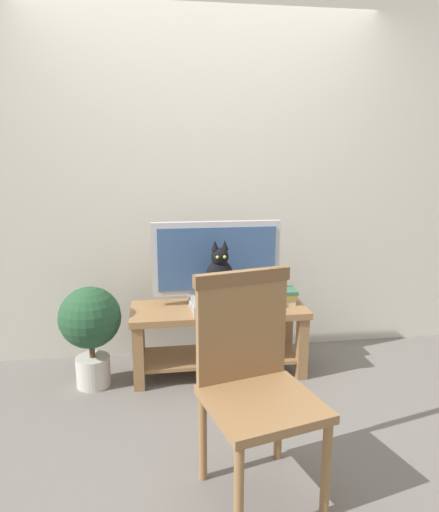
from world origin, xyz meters
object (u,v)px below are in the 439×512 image
at_px(tv_stand, 218,327).
at_px(book_stack, 281,296).
at_px(tv, 217,262).
at_px(potted_plant, 90,325).
at_px(wooden_chair, 253,371).
at_px(cat, 219,279).
at_px(media_box, 219,306).

relative_size(tv_stand, book_stack, 5.61).
xyz_separation_m(tv, potted_plant, (-0.85, -0.16, -0.35)).
height_order(tv, wooden_chair, tv).
xyz_separation_m(wooden_chair, book_stack, (0.46, 1.15, -0.03)).
xyz_separation_m(book_stack, potted_plant, (-1.30, -0.10, -0.11)).
height_order(cat, book_stack, cat).
relative_size(media_box, wooden_chair, 0.36).
relative_size(cat, wooden_chair, 0.41).
xyz_separation_m(media_box, potted_plant, (-0.84, 0.02, -0.10)).
bearing_deg(media_box, wooden_chair, -89.87).
distance_m(wooden_chair, potted_plant, 1.35).
distance_m(media_box, book_stack, 0.48).
bearing_deg(cat, book_stack, 16.14).
height_order(tv_stand, book_stack, book_stack).
bearing_deg(potted_plant, cat, -2.49).
bearing_deg(wooden_chair, book_stack, 68.26).
xyz_separation_m(wooden_chair, potted_plant, (-0.84, 1.05, -0.14)).
xyz_separation_m(media_box, book_stack, (0.46, 0.12, 0.01)).
height_order(media_box, potted_plant, potted_plant).
height_order(media_box, wooden_chair, wooden_chair).
bearing_deg(media_box, cat, -84.70).
bearing_deg(book_stack, potted_plant, -175.75).
bearing_deg(wooden_chair, media_box, 90.13).
height_order(media_box, cat, cat).
bearing_deg(cat, wooden_chair, -89.94).
relative_size(media_box, book_stack, 1.66).
xyz_separation_m(tv_stand, media_box, (-0.01, -0.10, 0.19)).
xyz_separation_m(media_box, cat, (0.00, -0.01, 0.19)).
xyz_separation_m(cat, potted_plant, (-0.84, 0.04, -0.29)).
bearing_deg(tv_stand, tv, 89.98).
relative_size(tv, media_box, 2.51).
distance_m(cat, wooden_chair, 1.03).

